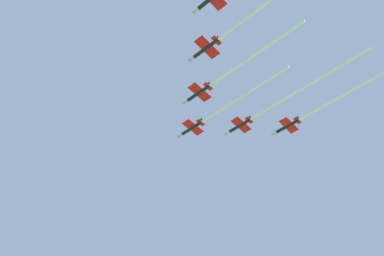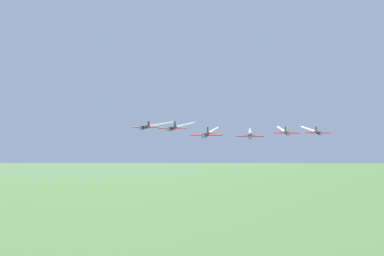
{
  "view_description": "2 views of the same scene",
  "coord_description": "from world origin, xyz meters",
  "px_view_note": "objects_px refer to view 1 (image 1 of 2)",
  "views": [
    {
      "loc": [
        -63.96,
        99.25,
        1.8
      ],
      "look_at": [
        17.72,
        15.83,
        119.12
      ],
      "focal_mm": 37.37,
      "sensor_mm": 36.0,
      "label": 1
    },
    {
      "loc": [
        145.9,
        35.0,
        127.01
      ],
      "look_at": [
        20.38,
        11.89,
        121.25
      ],
      "focal_mm": 40.05,
      "sensor_mm": 36.0,
      "label": 2
    }
  ],
  "objects_px": {
    "jet_port_inner": "(225,75)",
    "jet_starboard_outer": "(327,104)",
    "jet_port_outer": "(240,23)",
    "jet_lead": "(217,112)",
    "jet_starboard_inner": "(276,104)"
  },
  "relations": [
    {
      "from": "jet_starboard_inner",
      "to": "jet_starboard_outer",
      "type": "height_order",
      "value": "jet_starboard_inner"
    },
    {
      "from": "jet_lead",
      "to": "jet_port_outer",
      "type": "xyz_separation_m",
      "value": [
        -32.04,
        24.83,
        -0.87
      ]
    },
    {
      "from": "jet_lead",
      "to": "jet_port_inner",
      "type": "relative_size",
      "value": 1.02
    },
    {
      "from": "jet_lead",
      "to": "jet_starboard_inner",
      "type": "relative_size",
      "value": 0.84
    },
    {
      "from": "jet_port_inner",
      "to": "jet_starboard_outer",
      "type": "distance_m",
      "value": 44.19
    },
    {
      "from": "jet_lead",
      "to": "jet_port_inner",
      "type": "bearing_deg",
      "value": -132.07
    },
    {
      "from": "jet_port_inner",
      "to": "jet_port_outer",
      "type": "height_order",
      "value": "jet_port_outer"
    },
    {
      "from": "jet_lead",
      "to": "jet_port_outer",
      "type": "bearing_deg",
      "value": -130.43
    },
    {
      "from": "jet_lead",
      "to": "jet_starboard_inner",
      "type": "xyz_separation_m",
      "value": [
        -18.94,
        -14.03,
        1.21
      ]
    },
    {
      "from": "jet_lead",
      "to": "jet_port_inner",
      "type": "xyz_separation_m",
      "value": [
        -15.15,
        12.46,
        -1.21
      ]
    },
    {
      "from": "jet_port_outer",
      "to": "jet_starboard_outer",
      "type": "bearing_deg",
      "value": -3.87
    },
    {
      "from": "jet_lead",
      "to": "jet_port_outer",
      "type": "relative_size",
      "value": 0.96
    },
    {
      "from": "jet_lead",
      "to": "jet_port_inner",
      "type": "distance_m",
      "value": 19.65
    },
    {
      "from": "jet_lead",
      "to": "jet_starboard_outer",
      "type": "bearing_deg",
      "value": -52.63
    },
    {
      "from": "jet_port_outer",
      "to": "jet_starboard_outer",
      "type": "relative_size",
      "value": 0.87
    }
  ]
}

